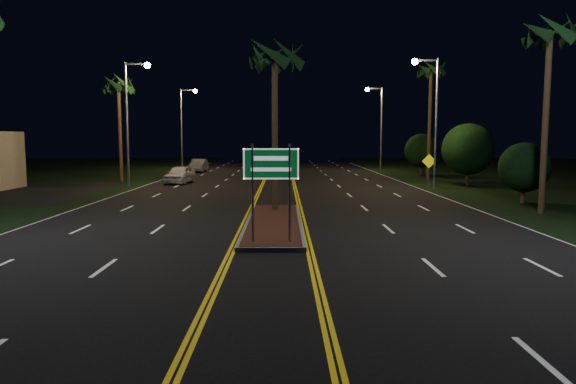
{
  "coord_description": "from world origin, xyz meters",
  "views": [
    {
      "loc": [
        0.4,
        -13.74,
        3.52
      ],
      "look_at": [
        0.54,
        1.71,
        1.9
      ],
      "focal_mm": 32.0,
      "sensor_mm": 36.0,
      "label": 1
    }
  ],
  "objects_px": {
    "streetlight_right_mid": "(431,107)",
    "palm_right_far": "(431,71)",
    "streetlight_right_far": "(378,119)",
    "shrub_far": "(422,151)",
    "palm_right_near": "(550,34)",
    "car_near": "(180,173)",
    "median_island": "(274,223)",
    "streetlight_left_far": "(185,119)",
    "streetlight_left_mid": "(132,109)",
    "warning_sign": "(429,166)",
    "palm_left_far": "(118,85)",
    "car_far": "(199,164)",
    "palm_median": "(275,57)",
    "shrub_mid": "(468,149)",
    "highway_sign": "(271,173)",
    "shrub_near": "(524,167)"
  },
  "relations": [
    {
      "from": "median_island",
      "to": "car_near",
      "type": "distance_m",
      "value": 21.04
    },
    {
      "from": "car_near",
      "to": "shrub_mid",
      "type": "bearing_deg",
      "value": -0.76
    },
    {
      "from": "highway_sign",
      "to": "streetlight_right_mid",
      "type": "height_order",
      "value": "streetlight_right_mid"
    },
    {
      "from": "palm_left_far",
      "to": "palm_right_far",
      "type": "height_order",
      "value": "palm_right_far"
    },
    {
      "from": "streetlight_right_far",
      "to": "car_near",
      "type": "bearing_deg",
      "value": -139.91
    },
    {
      "from": "palm_right_far",
      "to": "streetlight_right_mid",
      "type": "bearing_deg",
      "value": -105.29
    },
    {
      "from": "median_island",
      "to": "palm_median",
      "type": "relative_size",
      "value": 1.23
    },
    {
      "from": "shrub_near",
      "to": "shrub_mid",
      "type": "relative_size",
      "value": 0.71
    },
    {
      "from": "palm_right_near",
      "to": "car_near",
      "type": "bearing_deg",
      "value": 140.74
    },
    {
      "from": "streetlight_left_mid",
      "to": "streetlight_left_far",
      "type": "xyz_separation_m",
      "value": [
        0.0,
        20.0,
        0.0
      ]
    },
    {
      "from": "streetlight_left_mid",
      "to": "streetlight_left_far",
      "type": "distance_m",
      "value": 20.0
    },
    {
      "from": "median_island",
      "to": "shrub_far",
      "type": "bearing_deg",
      "value": 64.55
    },
    {
      "from": "shrub_mid",
      "to": "streetlight_left_far",
      "type": "bearing_deg",
      "value": 140.9
    },
    {
      "from": "palm_median",
      "to": "shrub_mid",
      "type": "relative_size",
      "value": 1.8
    },
    {
      "from": "median_island",
      "to": "palm_right_near",
      "type": "relative_size",
      "value": 1.1
    },
    {
      "from": "shrub_mid",
      "to": "warning_sign",
      "type": "relative_size",
      "value": 1.92
    },
    {
      "from": "palm_right_far",
      "to": "shrub_far",
      "type": "xyz_separation_m",
      "value": [
        1.0,
        6.0,
        -6.81
      ]
    },
    {
      "from": "palm_median",
      "to": "streetlight_left_far",
      "type": "bearing_deg",
      "value": 107.58
    },
    {
      "from": "streetlight_left_mid",
      "to": "streetlight_right_mid",
      "type": "bearing_deg",
      "value": -5.38
    },
    {
      "from": "median_island",
      "to": "shrub_mid",
      "type": "bearing_deg",
      "value": 50.53
    },
    {
      "from": "car_far",
      "to": "shrub_far",
      "type": "bearing_deg",
      "value": -10.23
    },
    {
      "from": "palm_median",
      "to": "palm_left_far",
      "type": "bearing_deg",
      "value": 126.18
    },
    {
      "from": "palm_right_far",
      "to": "palm_left_far",
      "type": "bearing_deg",
      "value": -175.53
    },
    {
      "from": "palm_right_far",
      "to": "highway_sign",
      "type": "bearing_deg",
      "value": -115.2
    },
    {
      "from": "palm_right_near",
      "to": "car_far",
      "type": "xyz_separation_m",
      "value": [
        -21.1,
        30.64,
        -7.44
      ]
    },
    {
      "from": "palm_right_far",
      "to": "car_far",
      "type": "distance_m",
      "value": 25.32
    },
    {
      "from": "palm_median",
      "to": "car_far",
      "type": "height_order",
      "value": "palm_median"
    },
    {
      "from": "streetlight_right_mid",
      "to": "palm_median",
      "type": "relative_size",
      "value": 1.08
    },
    {
      "from": "streetlight_right_mid",
      "to": "palm_right_far",
      "type": "relative_size",
      "value": 0.87
    },
    {
      "from": "highway_sign",
      "to": "streetlight_right_far",
      "type": "distance_m",
      "value": 40.74
    },
    {
      "from": "streetlight_right_far",
      "to": "palm_median",
      "type": "relative_size",
      "value": 1.08
    },
    {
      "from": "streetlight_left_far",
      "to": "car_far",
      "type": "height_order",
      "value": "streetlight_left_far"
    },
    {
      "from": "streetlight_left_mid",
      "to": "car_near",
      "type": "bearing_deg",
      "value": 41.62
    },
    {
      "from": "highway_sign",
      "to": "palm_median",
      "type": "xyz_separation_m",
      "value": [
        0.0,
        7.7,
        4.87
      ]
    },
    {
      "from": "streetlight_right_mid",
      "to": "palm_right_far",
      "type": "xyz_separation_m",
      "value": [
        2.19,
        8.0,
        3.49
      ]
    },
    {
      "from": "shrub_far",
      "to": "warning_sign",
      "type": "distance_m",
      "value": 13.57
    },
    {
      "from": "streetlight_right_far",
      "to": "palm_left_far",
      "type": "distance_m",
      "value": 27.36
    },
    {
      "from": "streetlight_left_far",
      "to": "palm_right_far",
      "type": "height_order",
      "value": "palm_right_far"
    },
    {
      "from": "warning_sign",
      "to": "palm_left_far",
      "type": "bearing_deg",
      "value": 171.52
    },
    {
      "from": "streetlight_left_mid",
      "to": "warning_sign",
      "type": "relative_size",
      "value": 3.75
    },
    {
      "from": "streetlight_left_mid",
      "to": "palm_right_far",
      "type": "bearing_deg",
      "value": 14.37
    },
    {
      "from": "car_near",
      "to": "median_island",
      "type": "bearing_deg",
      "value": -62.47
    },
    {
      "from": "streetlight_left_mid",
      "to": "highway_sign",
      "type": "bearing_deg",
      "value": -63.41
    },
    {
      "from": "median_island",
      "to": "streetlight_left_far",
      "type": "height_order",
      "value": "streetlight_left_far"
    },
    {
      "from": "streetlight_right_mid",
      "to": "median_island",
      "type": "bearing_deg",
      "value": -125.28
    },
    {
      "from": "streetlight_right_mid",
      "to": "streetlight_left_mid",
      "type": "bearing_deg",
      "value": 174.62
    },
    {
      "from": "palm_right_near",
      "to": "car_near",
      "type": "relative_size",
      "value": 1.89
    },
    {
      "from": "palm_left_far",
      "to": "car_near",
      "type": "distance_m",
      "value": 8.69
    },
    {
      "from": "streetlight_left_mid",
      "to": "palm_median",
      "type": "height_order",
      "value": "streetlight_left_mid"
    },
    {
      "from": "streetlight_right_far",
      "to": "streetlight_right_mid",
      "type": "bearing_deg",
      "value": -90.0
    }
  ]
}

